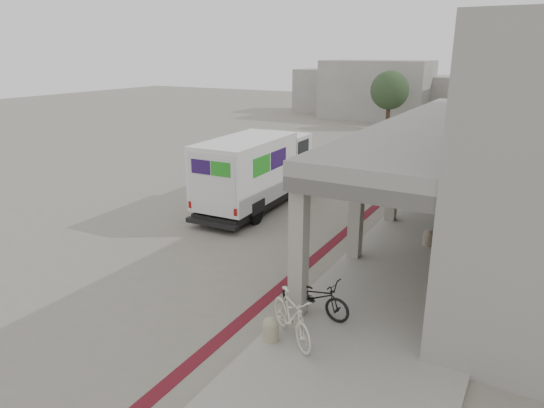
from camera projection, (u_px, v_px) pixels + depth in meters
The scene contains 14 objects.
ground at pixel (288, 252), 15.94m from camera, with size 120.00×120.00×0.00m, color slate.
bike_lane_stripe at pixel (339, 238), 17.13m from camera, with size 0.35×40.00×0.01m, color #58111B.
sidewalk at pixel (410, 277), 14.05m from camera, with size 4.40×28.00×0.12m, color gray.
transit_building at pixel (543, 146), 15.47m from camera, with size 7.60×17.00×7.00m.
distant_backdrop at pixel (435, 91), 46.29m from camera, with size 28.00×10.00×6.50m.
tree_left at pixel (390, 90), 40.60m from camera, with size 3.20×3.20×4.80m.
tree_mid at pixel (482, 92), 38.99m from camera, with size 3.20×3.20×4.80m.
fedex_truck at pixel (257, 170), 20.08m from camera, with size 2.48×7.20×3.04m.
bench at pixel (460, 262), 14.15m from camera, with size 0.76×1.76×0.40m.
bollard_near at pixel (270, 329), 10.79m from camera, with size 0.37×0.37×0.55m.
bollard_far at pixel (429, 237), 16.13m from camera, with size 0.36×0.36×0.54m.
utility_cabinet at pixel (471, 220), 17.00m from camera, with size 0.47×0.63×1.05m, color slate.
bicycle_black at pixel (315, 296), 11.78m from camera, with size 0.65×1.88×0.99m, color black.
bicycle_cream at pixel (292, 317), 10.72m from camera, with size 0.54×1.90×1.14m, color beige.
Camera 1 is at (6.76, -13.09, 6.29)m, focal length 32.00 mm.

